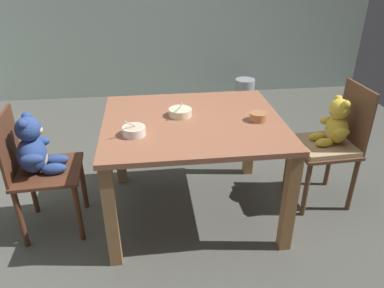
# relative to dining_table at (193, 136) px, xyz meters

# --- Properties ---
(ground_plane) EXTENTS (5.20, 5.20, 0.04)m
(ground_plane) POSITION_rel_dining_table_xyz_m (0.00, 0.00, -0.63)
(ground_plane) COLOR #4E4E48
(dining_table) EXTENTS (1.17, 1.02, 0.73)m
(dining_table) POSITION_rel_dining_table_xyz_m (0.00, 0.00, 0.00)
(dining_table) COLOR #91593E
(dining_table) RESTS_ON ground_plane
(teddy_chair_near_left) EXTENTS (0.44, 0.44, 0.85)m
(teddy_chair_near_left) POSITION_rel_dining_table_xyz_m (-1.01, -0.06, -0.06)
(teddy_chair_near_left) COLOR #522D1D
(teddy_chair_near_left) RESTS_ON ground_plane
(teddy_chair_near_right) EXTENTS (0.44, 0.42, 0.91)m
(teddy_chair_near_right) POSITION_rel_dining_table_xyz_m (1.01, 0.02, -0.07)
(teddy_chair_near_right) COLOR brown
(teddy_chair_near_right) RESTS_ON ground_plane
(porridge_bowl_terracotta_near_right) EXTENTS (0.11, 0.11, 0.05)m
(porridge_bowl_terracotta_near_right) POSITION_rel_dining_table_xyz_m (0.42, -0.06, 0.14)
(porridge_bowl_terracotta_near_right) COLOR #B57247
(porridge_bowl_terracotta_near_right) RESTS_ON dining_table
(porridge_bowl_white_near_left) EXTENTS (0.14, 0.14, 0.12)m
(porridge_bowl_white_near_left) POSITION_rel_dining_table_xyz_m (-0.38, -0.17, 0.14)
(porridge_bowl_white_near_left) COLOR silver
(porridge_bowl_white_near_left) RESTS_ON dining_table
(porridge_bowl_cream_center) EXTENTS (0.15, 0.17, 0.13)m
(porridge_bowl_cream_center) POSITION_rel_dining_table_xyz_m (-0.08, 0.08, 0.14)
(porridge_bowl_cream_center) COLOR beige
(porridge_bowl_cream_center) RESTS_ON dining_table
(metal_pail) EXTENTS (0.25, 0.25, 0.28)m
(metal_pail) POSITION_rel_dining_table_xyz_m (0.94, 2.15, -0.47)
(metal_pail) COLOR #93969B
(metal_pail) RESTS_ON ground_plane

